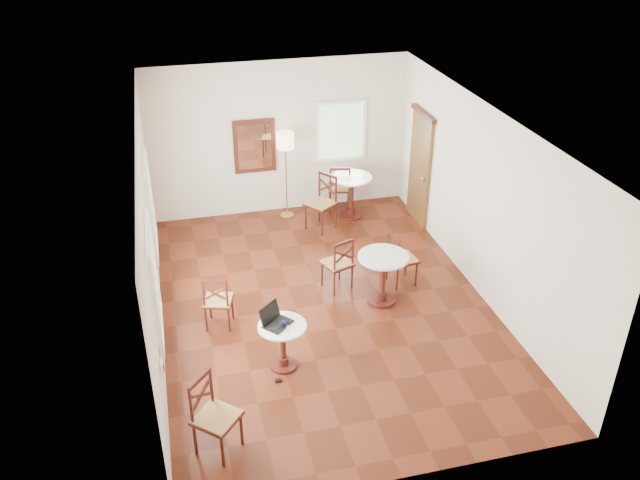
% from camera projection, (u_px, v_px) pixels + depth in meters
% --- Properties ---
extents(ground, '(7.00, 7.00, 0.00)m').
position_uv_depth(ground, '(325.00, 304.00, 10.29)').
color(ground, '#511D0D').
rests_on(ground, ground).
extents(room_shell, '(5.02, 7.02, 3.01)m').
position_uv_depth(room_shell, '(316.00, 188.00, 9.59)').
color(room_shell, silver).
rests_on(room_shell, ground).
extents(cafe_table_near, '(0.65, 0.65, 0.69)m').
position_uv_depth(cafe_table_near, '(283.00, 341.00, 8.80)').
color(cafe_table_near, '#431510').
rests_on(cafe_table_near, ground).
extents(cafe_table_mid, '(0.79, 0.79, 0.83)m').
position_uv_depth(cafe_table_mid, '(383.00, 274.00, 10.12)').
color(cafe_table_mid, '#431510').
rests_on(cafe_table_mid, ground).
extents(cafe_table_back, '(0.80, 0.80, 0.85)m').
position_uv_depth(cafe_table_back, '(351.00, 192.00, 12.71)').
color(cafe_table_back, '#431510').
rests_on(cafe_table_back, ground).
extents(chair_near_a, '(0.51, 0.51, 0.90)m').
position_uv_depth(chair_near_a, '(218.00, 301.00, 9.60)').
color(chair_near_a, '#431510').
rests_on(chair_near_a, ground).
extents(chair_near_b, '(0.66, 0.66, 1.01)m').
position_uv_depth(chair_near_b, '(215.00, 416.00, 7.47)').
color(chair_near_b, '#431510').
rests_on(chair_near_b, ground).
extents(chair_mid_a, '(0.55, 0.55, 0.93)m').
position_uv_depth(chair_mid_a, '(338.00, 263.00, 10.50)').
color(chair_mid_a, '#431510').
rests_on(chair_mid_a, ground).
extents(chair_mid_b, '(0.49, 0.49, 0.93)m').
position_uv_depth(chair_mid_b, '(401.00, 258.00, 10.62)').
color(chair_mid_b, '#431510').
rests_on(chair_mid_b, ground).
extents(chair_back_a, '(0.55, 0.55, 0.98)m').
position_uv_depth(chair_back_a, '(340.00, 188.00, 12.97)').
color(chair_back_a, '#431510').
rests_on(chair_back_a, ground).
extents(chair_back_b, '(0.69, 0.69, 1.07)m').
position_uv_depth(chair_back_b, '(322.00, 203.00, 12.28)').
color(chair_back_b, '#431510').
rests_on(chair_back_b, ground).
extents(floor_lamp, '(0.34, 0.34, 1.73)m').
position_uv_depth(floor_lamp, '(285.00, 146.00, 12.26)').
color(floor_lamp, '#BF8C3F').
rests_on(floor_lamp, ground).
extents(laptop, '(0.48, 0.48, 0.26)m').
position_uv_depth(laptop, '(274.00, 319.00, 8.67)').
color(laptop, black).
rests_on(laptop, cafe_table_near).
extents(mouse, '(0.11, 0.09, 0.03)m').
position_uv_depth(mouse, '(271.00, 328.00, 8.58)').
color(mouse, black).
rests_on(mouse, cafe_table_near).
extents(navy_mug, '(0.10, 0.07, 0.08)m').
position_uv_depth(navy_mug, '(284.00, 324.00, 8.63)').
color(navy_mug, black).
rests_on(navy_mug, cafe_table_near).
extents(water_glass, '(0.06, 0.06, 0.09)m').
position_uv_depth(water_glass, '(288.00, 329.00, 8.51)').
color(water_glass, white).
rests_on(water_glass, cafe_table_near).
extents(power_adapter, '(0.09, 0.05, 0.03)m').
position_uv_depth(power_adapter, '(278.00, 381.00, 8.72)').
color(power_adapter, black).
rests_on(power_adapter, ground).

